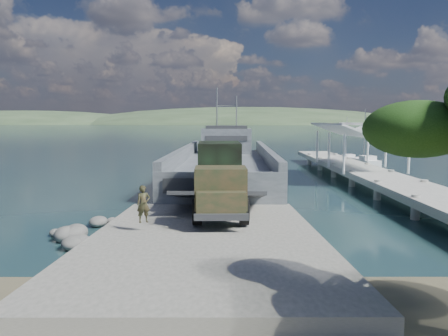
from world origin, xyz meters
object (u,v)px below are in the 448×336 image
military_truck (220,178)px  sailboat_far (346,159)px  landing_craft (225,169)px  sailboat_near (364,162)px  soldier (144,213)px  pier (361,164)px

military_truck → sailboat_far: size_ratio=1.33×
landing_craft → sailboat_near: bearing=35.6°
soldier → sailboat_near: size_ratio=0.24×
pier → military_truck: 19.66m
pier → landing_craft: (-12.12, 3.19, -0.78)m
landing_craft → military_truck: 18.45m
pier → sailboat_far: bearing=78.0°
sailboat_near → military_truck: bearing=-128.5°
pier → soldier: (-15.84, -19.18, -0.26)m
military_truck → sailboat_near: size_ratio=1.15×
soldier → sailboat_far: sailboat_far is taller
soldier → sailboat_near: bearing=33.0°
military_truck → sailboat_far: (16.56, 34.48, -2.03)m
military_truck → sailboat_far: 38.31m
landing_craft → military_truck: size_ratio=4.18×
sailboat_near → sailboat_far: sailboat_near is taller
soldier → sailboat_far: bearing=37.1°
landing_craft → soldier: (-3.73, -22.37, 0.52)m
military_truck → soldier: (-3.40, -3.98, -1.02)m
military_truck → soldier: size_ratio=4.83×
sailboat_near → sailboat_far: size_ratio=1.16×
landing_craft → sailboat_far: landing_craft is taller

